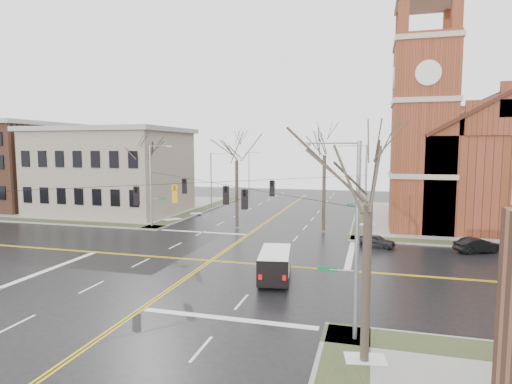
% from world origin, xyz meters
% --- Properties ---
extents(ground, '(120.00, 120.00, 0.00)m').
position_xyz_m(ground, '(0.00, 0.00, 0.00)').
color(ground, black).
rests_on(ground, ground).
extents(sidewalks, '(80.00, 80.00, 0.17)m').
position_xyz_m(sidewalks, '(0.00, 0.00, 0.08)').
color(sidewalks, gray).
rests_on(sidewalks, ground).
extents(road_markings, '(100.00, 100.00, 0.01)m').
position_xyz_m(road_markings, '(0.00, 0.00, 0.01)').
color(road_markings, gold).
rests_on(road_markings, ground).
extents(church, '(24.28, 27.48, 27.50)m').
position_xyz_m(church, '(24.76, 24.78, 8.43)').
color(church, brown).
rests_on(church, ground).
extents(civic_building_a, '(18.00, 14.00, 11.00)m').
position_xyz_m(civic_building_a, '(-22.00, 20.00, 5.50)').
color(civic_building_a, gray).
rests_on(civic_building_a, ground).
extents(civic_building_b, '(18.00, 16.00, 12.00)m').
position_xyz_m(civic_building_b, '(-42.00, 22.00, 6.00)').
color(civic_building_b, brown).
rests_on(civic_building_b, ground).
extents(signal_pole_ne, '(2.75, 0.22, 9.00)m').
position_xyz_m(signal_pole_ne, '(11.32, 11.50, 4.95)').
color(signal_pole_ne, gray).
rests_on(signal_pole_ne, ground).
extents(signal_pole_nw, '(2.75, 0.22, 9.00)m').
position_xyz_m(signal_pole_nw, '(-11.32, 11.50, 4.95)').
color(signal_pole_nw, gray).
rests_on(signal_pole_nw, ground).
extents(signal_pole_se, '(2.75, 0.22, 9.00)m').
position_xyz_m(signal_pole_se, '(11.32, -11.50, 4.95)').
color(signal_pole_se, gray).
rests_on(signal_pole_se, ground).
extents(span_wires, '(23.02, 23.02, 0.03)m').
position_xyz_m(span_wires, '(0.00, 0.00, 6.20)').
color(span_wires, black).
rests_on(span_wires, ground).
extents(traffic_signals, '(8.21, 8.26, 1.30)m').
position_xyz_m(traffic_signals, '(-0.00, -0.67, 5.45)').
color(traffic_signals, black).
rests_on(traffic_signals, ground).
extents(streetlight_north_a, '(2.30, 0.20, 8.00)m').
position_xyz_m(streetlight_north_a, '(-10.65, 28.00, 4.47)').
color(streetlight_north_a, gray).
rests_on(streetlight_north_a, ground).
extents(streetlight_north_b, '(2.30, 0.20, 8.00)m').
position_xyz_m(streetlight_north_b, '(-10.65, 48.00, 4.47)').
color(streetlight_north_b, gray).
rests_on(streetlight_north_b, ground).
extents(cargo_van, '(2.75, 5.34, 1.94)m').
position_xyz_m(cargo_van, '(5.91, -3.23, 1.15)').
color(cargo_van, white).
rests_on(cargo_van, ground).
extents(parked_car_a, '(3.56, 2.16, 1.13)m').
position_xyz_m(parked_car_a, '(12.56, 8.30, 0.57)').
color(parked_car_a, black).
rests_on(parked_car_a, ground).
extents(parked_car_b, '(4.04, 2.78, 1.26)m').
position_xyz_m(parked_car_b, '(20.87, 8.41, 0.63)').
color(parked_car_b, black).
rests_on(parked_car_b, ground).
extents(tree_nw_far, '(4.00, 4.00, 10.61)m').
position_xyz_m(tree_nw_far, '(-13.68, 13.40, 7.69)').
color(tree_nw_far, '#322920').
rests_on(tree_nw_far, ground).
extents(tree_nw_near, '(4.00, 4.00, 10.99)m').
position_xyz_m(tree_nw_near, '(-2.27, 13.80, 7.96)').
color(tree_nw_near, '#322920').
rests_on(tree_nw_near, ground).
extents(tree_ne, '(4.00, 4.00, 11.89)m').
position_xyz_m(tree_ne, '(7.23, 14.07, 8.60)').
color(tree_ne, '#322920').
rests_on(tree_ne, ground).
extents(tree_se, '(4.00, 4.00, 9.69)m').
position_xyz_m(tree_se, '(11.96, -13.48, 7.04)').
color(tree_se, '#322920').
rests_on(tree_se, ground).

